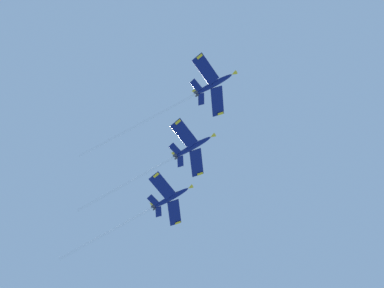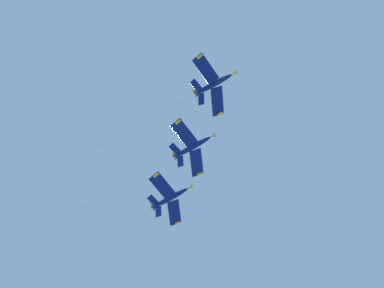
{
  "view_description": "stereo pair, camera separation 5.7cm",
  "coord_description": "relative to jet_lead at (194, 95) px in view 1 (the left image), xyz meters",
  "views": [
    {
      "loc": [
        -33.77,
        -41.99,
        1.86
      ],
      "look_at": [
        33.1,
        7.56,
        133.55
      ],
      "focal_mm": 50.59,
      "sensor_mm": 36.0,
      "label": 1
    },
    {
      "loc": [
        -33.81,
        -41.95,
        1.86
      ],
      "look_at": [
        33.1,
        7.56,
        133.55
      ],
      "focal_mm": 50.59,
      "sensor_mm": 36.0,
      "label": 2
    }
  ],
  "objects": [
    {
      "name": "jet_second",
      "position": [
        10.17,
        14.42,
        -6.11
      ],
      "size": [
        19.84,
        39.58,
        18.75
      ],
      "color": "navy"
    },
    {
      "name": "jet_lead",
      "position": [
        0.0,
        0.0,
        0.0
      ],
      "size": [
        21.37,
        43.85,
        21.54
      ],
      "color": "navy"
    },
    {
      "name": "jet_third",
      "position": [
        18.38,
        29.1,
        -10.43
      ],
      "size": [
        20.18,
        38.79,
        18.41
      ],
      "color": "navy"
    }
  ]
}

